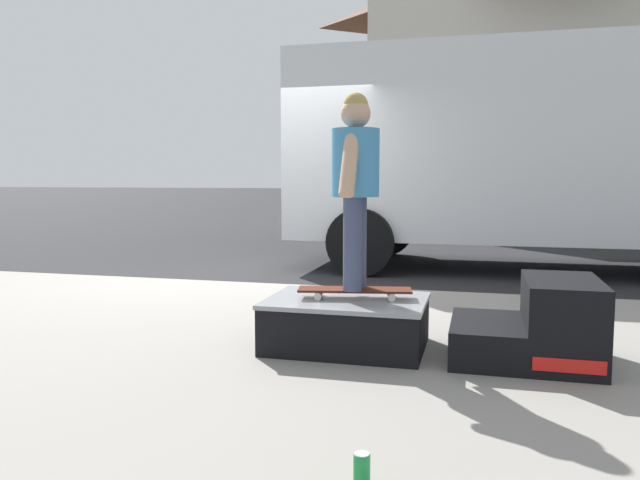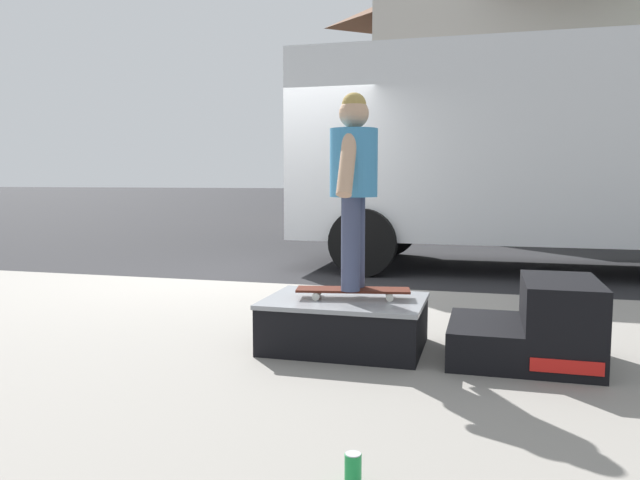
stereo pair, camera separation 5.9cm
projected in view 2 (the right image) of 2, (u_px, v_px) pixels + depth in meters
name	position (u px, v px, depth m)	size (l,w,h in m)	color
ground_plane	(257.00, 285.00, 7.52)	(140.00, 140.00, 0.00)	black
sidewalk_slab	(113.00, 343.00, 4.63)	(50.00, 5.00, 0.12)	gray
skate_box	(345.00, 321.00, 4.28)	(1.09, 0.79, 0.35)	black
kicker_ramp	(536.00, 328.00, 3.94)	(0.92, 0.80, 0.54)	black
skateboard	(353.00, 290.00, 4.26)	(0.80, 0.34, 0.07)	#4C1E14
skater_kid	(354.00, 175.00, 4.18)	(0.32, 0.69, 1.33)	#3F4766
soda_can	(353.00, 469.00, 2.36)	(0.07, 0.07, 0.13)	#198C3F
box_truck	(548.00, 149.00, 8.55)	(6.91, 2.63, 3.05)	silver
house_behind	(549.00, 76.00, 17.77)	(9.54, 8.23, 8.40)	beige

